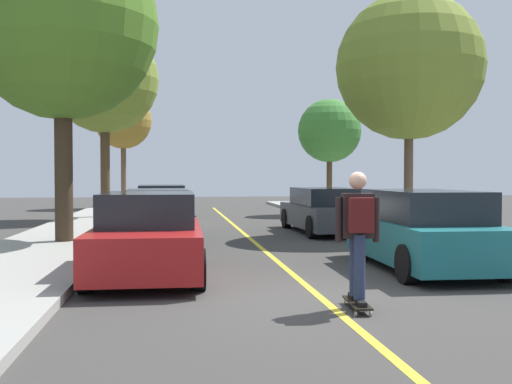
% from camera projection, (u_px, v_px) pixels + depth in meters
% --- Properties ---
extents(ground, '(80.00, 80.00, 0.00)m').
position_uv_depth(ground, '(324.00, 301.00, 8.17)').
color(ground, '#3D3A38').
extents(center_line, '(0.12, 39.20, 0.01)m').
position_uv_depth(center_line, '(275.00, 260.00, 12.13)').
color(center_line, gold).
rests_on(center_line, ground).
extents(parked_car_left_nearest, '(1.92, 4.14, 1.45)m').
position_uv_depth(parked_car_left_nearest, '(148.00, 236.00, 10.20)').
color(parked_car_left_nearest, maroon).
rests_on(parked_car_left_nearest, ground).
extents(parked_car_left_near, '(1.98, 4.17, 1.38)m').
position_uv_depth(parked_car_left_near, '(157.00, 216.00, 15.52)').
color(parked_car_left_near, navy).
rests_on(parked_car_left_near, ground).
extents(parked_car_left_far, '(1.93, 4.28, 1.40)m').
position_uv_depth(parked_car_left_far, '(162.00, 205.00, 20.92)').
color(parked_car_left_far, white).
rests_on(parked_car_left_far, ground).
extents(parked_car_right_nearest, '(1.97, 4.19, 1.47)m').
position_uv_depth(parked_car_right_nearest, '(423.00, 230.00, 10.90)').
color(parked_car_right_nearest, '#196066').
rests_on(parked_car_right_nearest, ground).
extents(parked_car_right_near, '(2.06, 4.71, 1.36)m').
position_uv_depth(parked_car_right_near, '(326.00, 211.00, 17.96)').
color(parked_car_right_near, '#38383D').
rests_on(parked_car_right_near, ground).
extents(street_tree_left_nearest, '(4.64, 4.64, 7.60)m').
position_uv_depth(street_tree_left_nearest, '(62.00, 25.00, 14.24)').
color(street_tree_left_nearest, '#3D2D1E').
rests_on(street_tree_left_nearest, sidewalk_left).
extents(street_tree_left_near, '(4.17, 4.17, 7.43)m').
position_uv_depth(street_tree_left_near, '(105.00, 80.00, 22.83)').
color(street_tree_left_near, '#4C3823').
rests_on(street_tree_left_near, sidewalk_left).
extents(street_tree_left_far, '(2.99, 2.99, 6.01)m').
position_uv_depth(street_tree_left_far, '(123.00, 121.00, 31.10)').
color(street_tree_left_far, brown).
rests_on(street_tree_left_far, sidewalk_left).
extents(street_tree_right_nearest, '(4.27, 4.27, 6.92)m').
position_uv_depth(street_tree_right_nearest, '(409.00, 67.00, 17.14)').
color(street_tree_right_nearest, brown).
rests_on(street_tree_right_nearest, sidewalk_right).
extents(street_tree_right_near, '(2.80, 2.80, 4.99)m').
position_uv_depth(street_tree_right_near, '(330.00, 131.00, 25.98)').
color(street_tree_right_near, '#4C3823').
rests_on(street_tree_right_near, sidewalk_right).
extents(skateboard, '(0.29, 0.86, 0.10)m').
position_uv_depth(skateboard, '(357.00, 303.00, 7.63)').
color(skateboard, black).
rests_on(skateboard, ground).
extents(skateboarder, '(0.59, 0.71, 1.69)m').
position_uv_depth(skateboarder, '(358.00, 228.00, 7.57)').
color(skateboarder, black).
rests_on(skateboarder, skateboard).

